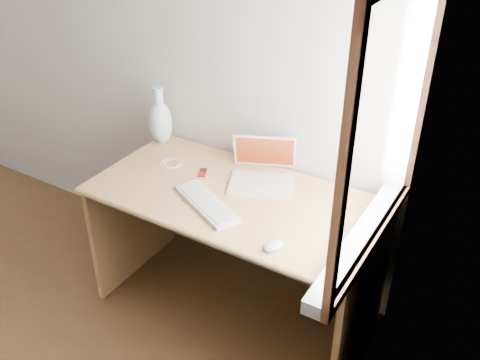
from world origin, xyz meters
The scene contains 10 objects.
back_wall centered at (0.00, 1.75, 1.30)m, with size 3.50×0.04×2.60m, color beige.
window centered at (1.72, 1.30, 1.28)m, with size 0.11×0.99×1.10m.
desk centered at (1.03, 1.46, 0.53)m, with size 1.40×0.70×0.74m.
laptop centered at (1.10, 1.56, 0.79)m, with size 0.38×0.37×0.21m.
external_keyboard centered at (0.96, 1.23, 0.75)m, with size 0.42×0.29×0.02m.
mouse centered at (1.38, 1.11, 0.76)m, with size 0.06×0.10×0.03m, color silver.
ipod centered at (0.78, 1.47, 0.74)m, with size 0.07×0.09×0.01m.
cable_coil centered at (0.58, 1.46, 0.74)m, with size 0.12×0.12×0.01m, color white.
remote centered at (0.81, 1.36, 0.74)m, with size 0.03×0.07×0.01m, color white.
vase centered at (0.39, 1.63, 0.87)m, with size 0.13×0.13×0.33m.
Camera 1 is at (2.16, -0.45, 2.13)m, focal length 40.00 mm.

